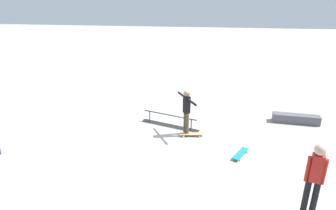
{
  "coord_description": "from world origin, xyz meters",
  "views": [
    {
      "loc": [
        -0.87,
        9.59,
        4.6
      ],
      "look_at": [
        0.33,
        0.51,
        1.0
      ],
      "focal_mm": 31.52,
      "sensor_mm": 36.0,
      "label": 1
    }
  ],
  "objects_px": {
    "grind_rail": "(170,121)",
    "bystander_red_shirt": "(315,176)",
    "skateboard_main": "(191,134)",
    "loose_skateboard_teal": "(240,154)",
    "skate_ledge": "(296,119)",
    "skater_main": "(186,109)"
  },
  "relations": [
    {
      "from": "skateboard_main",
      "to": "bystander_red_shirt",
      "type": "bearing_deg",
      "value": -58.79
    },
    {
      "from": "skater_main",
      "to": "skateboard_main",
      "type": "xyz_separation_m",
      "value": [
        -0.19,
        0.09,
        -0.85
      ]
    },
    {
      "from": "loose_skateboard_teal",
      "to": "bystander_red_shirt",
      "type": "bearing_deg",
      "value": 56.24
    },
    {
      "from": "skater_main",
      "to": "skateboard_main",
      "type": "relative_size",
      "value": 1.94
    },
    {
      "from": "grind_rail",
      "to": "bystander_red_shirt",
      "type": "bearing_deg",
      "value": 149.62
    },
    {
      "from": "grind_rail",
      "to": "loose_skateboard_teal",
      "type": "bearing_deg",
      "value": 161.23
    },
    {
      "from": "skateboard_main",
      "to": "grind_rail",
      "type": "bearing_deg",
      "value": 131.46
    },
    {
      "from": "loose_skateboard_teal",
      "to": "skateboard_main",
      "type": "bearing_deg",
      "value": -97.05
    },
    {
      "from": "skater_main",
      "to": "loose_skateboard_teal",
      "type": "bearing_deg",
      "value": 25.8
    },
    {
      "from": "grind_rail",
      "to": "skateboard_main",
      "type": "distance_m",
      "value": 1.08
    },
    {
      "from": "skateboard_main",
      "to": "loose_skateboard_teal",
      "type": "xyz_separation_m",
      "value": [
        -1.52,
        1.07,
        0.0
      ]
    },
    {
      "from": "skater_main",
      "to": "skateboard_main",
      "type": "height_order",
      "value": "skater_main"
    },
    {
      "from": "skate_ledge",
      "to": "loose_skateboard_teal",
      "type": "xyz_separation_m",
      "value": [
        2.24,
        2.64,
        -0.09
      ]
    },
    {
      "from": "grind_rail",
      "to": "bystander_red_shirt",
      "type": "height_order",
      "value": "bystander_red_shirt"
    },
    {
      "from": "loose_skateboard_teal",
      "to": "skater_main",
      "type": "bearing_deg",
      "value": -96.02
    },
    {
      "from": "skater_main",
      "to": "loose_skateboard_teal",
      "type": "distance_m",
      "value": 2.23
    },
    {
      "from": "skater_main",
      "to": "bystander_red_shirt",
      "type": "xyz_separation_m",
      "value": [
        -2.92,
        3.46,
        0.05
      ]
    },
    {
      "from": "grind_rail",
      "to": "skate_ledge",
      "type": "distance_m",
      "value": 4.66
    },
    {
      "from": "loose_skateboard_teal",
      "to": "skate_ledge",
      "type": "bearing_deg",
      "value": 167.89
    },
    {
      "from": "bystander_red_shirt",
      "to": "skate_ledge",
      "type": "bearing_deg",
      "value": 90.91
    },
    {
      "from": "bystander_red_shirt",
      "to": "loose_skateboard_teal",
      "type": "xyz_separation_m",
      "value": [
        1.22,
        -2.3,
        -0.91
      ]
    },
    {
      "from": "grind_rail",
      "to": "skater_main",
      "type": "xyz_separation_m",
      "value": [
        -0.63,
        0.62,
        0.73
      ]
    }
  ]
}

